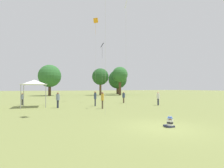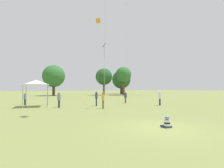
# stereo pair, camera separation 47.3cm
# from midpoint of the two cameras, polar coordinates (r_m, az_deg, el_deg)

# --- Properties ---
(ground_plane) EXTENTS (300.00, 300.00, 0.00)m
(ground_plane) POSITION_cam_midpoint_polar(r_m,az_deg,el_deg) (10.34, 16.93, -13.57)
(ground_plane) COLOR olive
(seated_toddler) EXTENTS (0.42, 0.53, 0.62)m
(seated_toddler) POSITION_cam_midpoint_polar(r_m,az_deg,el_deg) (10.50, 18.73, -11.95)
(seated_toddler) COLOR #282D47
(seated_toddler) RESTS_ON ground
(person_standing_0) EXTENTS (0.36, 0.36, 1.80)m
(person_standing_0) POSITION_cam_midpoint_polar(r_m,az_deg,el_deg) (18.66, -2.21, -4.74)
(person_standing_0) COLOR brown
(person_standing_0) RESTS_ON ground
(person_standing_1) EXTENTS (0.53, 0.53, 1.66)m
(person_standing_1) POSITION_cam_midpoint_polar(r_m,az_deg,el_deg) (25.70, 4.94, -4.07)
(person_standing_1) COLOR brown
(person_standing_1) RESTS_ON ground
(person_standing_2) EXTENTS (0.45, 0.45, 1.56)m
(person_standing_2) POSITION_cam_midpoint_polar(r_m,az_deg,el_deg) (25.34, -26.08, -4.09)
(person_standing_2) COLOR black
(person_standing_2) RESTS_ON ground
(person_standing_4) EXTENTS (0.33, 0.33, 1.81)m
(person_standing_4) POSITION_cam_midpoint_polar(r_m,az_deg,el_deg) (21.43, -4.49, -4.26)
(person_standing_4) COLOR #282D42
(person_standing_4) RESTS_ON ground
(person_standing_5) EXTENTS (0.52, 0.52, 1.71)m
(person_standing_5) POSITION_cam_midpoint_polar(r_m,az_deg,el_deg) (23.12, 15.91, -4.23)
(person_standing_5) COLOR #282D42
(person_standing_5) RESTS_ON ground
(person_standing_6) EXTENTS (0.55, 0.55, 1.73)m
(person_standing_6) POSITION_cam_midpoint_polar(r_m,az_deg,el_deg) (20.41, -16.27, -4.60)
(person_standing_6) COLOR #282D42
(person_standing_6) RESTS_ON ground
(canopy_tent) EXTENTS (2.98, 2.98, 3.17)m
(canopy_tent) POSITION_cam_midpoint_polar(r_m,az_deg,el_deg) (22.44, -22.91, 0.44)
(canopy_tent) COLOR white
(canopy_tent) RESTS_ON ground
(kite_0) EXTENTS (0.80, 0.78, 14.48)m
(kite_0) POSITION_cam_midpoint_polar(r_m,az_deg,el_deg) (32.45, -4.14, 18.62)
(kite_0) COLOR orange
(kite_0) RESTS_ON ground
(kite_1) EXTENTS (0.39, 0.76, 12.17)m
(kite_1) POSITION_cam_midpoint_polar(r_m,az_deg,el_deg) (21.65, 5.52, 23.00)
(kite_1) COLOR white
(kite_1) RESTS_ON ground
(kite_3) EXTENTS (0.48, 0.82, 9.32)m
(kite_3) POSITION_cam_midpoint_polar(r_m,az_deg,el_deg) (28.06, -2.08, 11.78)
(kite_3) COLOR #1E2328
(kite_3) RESTS_ON ground
(distant_tree_0) EXTENTS (4.82, 4.82, 8.81)m
(distant_tree_0) POSITION_cam_midpoint_polar(r_m,az_deg,el_deg) (54.16, 3.99, 3.00)
(distant_tree_0) COLOR brown
(distant_tree_0) RESTS_ON ground
(distant_tree_1) EXTENTS (6.48, 6.48, 8.98)m
(distant_tree_1) POSITION_cam_midpoint_polar(r_m,az_deg,el_deg) (53.89, -18.25, 2.45)
(distant_tree_1) COLOR #473323
(distant_tree_1) RESTS_ON ground
(distant_tree_2) EXTENTS (5.20, 5.20, 8.40)m
(distant_tree_2) POSITION_cam_midpoint_polar(r_m,az_deg,el_deg) (54.80, -2.41, 2.36)
(distant_tree_2) COLOR brown
(distant_tree_2) RESTS_ON ground
(distant_tree_3) EXTENTS (6.87, 6.87, 8.89)m
(distant_tree_3) POSITION_cam_midpoint_polar(r_m,az_deg,el_deg) (65.08, 3.27, 1.50)
(distant_tree_3) COLOR #473323
(distant_tree_3) RESTS_ON ground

